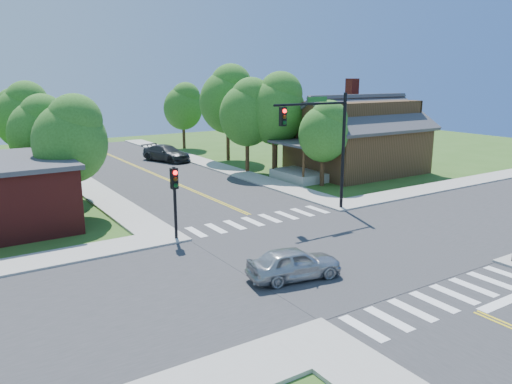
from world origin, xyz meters
TOP-DOWN VIEW (x-y plane):
  - ground at (0.00, 0.00)m, footprint 100.00×100.00m
  - road_ns at (0.00, 0.00)m, footprint 10.00×90.00m
  - road_ew at (0.00, 0.00)m, footprint 90.00×10.00m
  - intersection_patch at (0.00, 0.00)m, footprint 10.20×10.20m
  - sidewalk_ne at (15.82, 15.82)m, footprint 40.00×40.00m
  - crosswalk_north at (0.00, 6.20)m, footprint 8.85×2.00m
  - crosswalk_south at (0.00, -6.20)m, footprint 8.85×2.00m
  - centerline at (0.00, 0.00)m, footprint 0.30×90.00m
  - signal_mast_ne at (3.91, 5.59)m, footprint 5.30×0.42m
  - signal_pole_nw at (-5.60, 5.58)m, footprint 0.34×0.42m
  - house_ne at (15.11, 14.23)m, footprint 13.05×8.80m
  - tree_e_a at (9.11, 11.41)m, footprint 3.80×3.61m
  - tree_e_b at (9.07, 17.47)m, footprint 5.03×4.78m
  - tree_e_c at (9.03, 25.54)m, footprint 5.47×5.20m
  - tree_e_d at (8.85, 35.34)m, footprint 4.39×4.17m
  - tree_w_a at (-8.66, 12.97)m, footprint 4.25×4.03m
  - tree_w_b at (-9.14, 19.91)m, footprint 4.13×3.92m
  - tree_w_c at (-8.85, 27.74)m, footprint 4.59×4.36m
  - tree_w_d at (-8.64, 37.01)m, footprint 4.13×3.93m
  - tree_house at (7.16, 18.96)m, footprint 4.75×4.51m
  - tree_bldg at (-8.14, 17.75)m, footprint 3.81×3.62m
  - car_silver at (-3.59, -1.61)m, footprint 3.03×4.51m
  - car_dgrey at (3.50, 28.16)m, footprint 5.56×6.69m

SIDE VIEW (x-z plane):
  - ground at x=0.00m, z-range 0.00..0.00m
  - intersection_patch at x=0.00m, z-range -0.03..0.03m
  - road_ns at x=0.00m, z-range 0.00..0.04m
  - road_ew at x=0.00m, z-range 0.01..0.04m
  - crosswalk_north at x=0.00m, z-range 0.04..0.05m
  - crosswalk_south at x=0.00m, z-range 0.04..0.05m
  - centerline at x=0.00m, z-range 0.04..0.05m
  - sidewalk_ne at x=15.82m, z-range 0.00..0.14m
  - car_silver at x=-3.59m, z-range 0.00..1.34m
  - car_dgrey at x=3.50m, z-range 0.00..1.54m
  - signal_pole_nw at x=-5.60m, z-range 0.76..4.56m
  - house_ne at x=15.11m, z-range -0.23..6.88m
  - tree_e_a at x=9.11m, z-range 1.00..7.45m
  - tree_bldg at x=-8.14m, z-range 1.00..7.48m
  - tree_w_b at x=-9.14m, z-range 1.09..8.10m
  - tree_w_d at x=-8.64m, z-range 1.09..8.11m
  - tree_w_a at x=-8.66m, z-range 1.12..8.34m
  - signal_mast_ne at x=3.91m, z-range 1.25..8.45m
  - tree_e_d at x=8.85m, z-range 1.16..8.63m
  - tree_w_c at x=-8.85m, z-range 1.21..9.01m
  - tree_house at x=7.16m, z-range 1.25..9.33m
  - tree_e_b at x=9.07m, z-range 1.33..9.88m
  - tree_e_c at x=9.03m, z-range 1.45..10.75m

